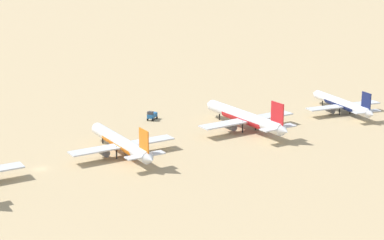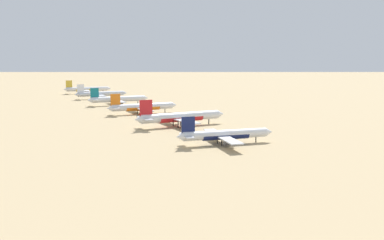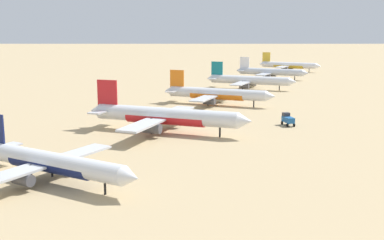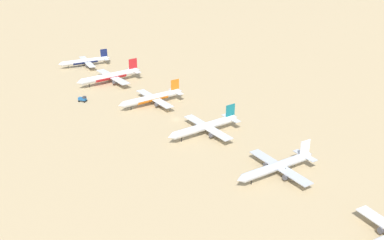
{
  "view_description": "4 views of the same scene",
  "coord_description": "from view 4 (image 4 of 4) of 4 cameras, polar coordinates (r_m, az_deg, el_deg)",
  "views": [
    {
      "loc": [
        -193.57,
        69.69,
        71.66
      ],
      "look_at": [
        11.2,
        -66.49,
        3.71
      ],
      "focal_mm": 61.14,
      "sensor_mm": 36.0,
      "label": 1
    },
    {
      "loc": [
        -93.79,
        -281.28,
        36.45
      ],
      "look_at": [
        1.26,
        -92.73,
        4.52
      ],
      "focal_mm": 39.36,
      "sensor_mm": 36.0,
      "label": 2
    },
    {
      "loc": [
        53.75,
        -207.98,
        29.93
      ],
      "look_at": [
        10.29,
        -90.07,
        5.74
      ],
      "focal_mm": 44.13,
      "sensor_mm": 36.0,
      "label": 3
    },
    {
      "loc": [
        132.36,
        189.7,
        102.84
      ],
      "look_at": [
        -2.81,
        12.27,
        3.36
      ],
      "focal_mm": 40.05,
      "sensor_mm": 36.0,
      "label": 4
    }
  ],
  "objects": [
    {
      "name": "parked_jet_1",
      "position": [
        319.15,
        -10.78,
        5.74
      ],
      "size": [
        51.46,
        41.68,
        14.88
      ],
      "color": "silver",
      "rests_on": "ground"
    },
    {
      "name": "ground_plane",
      "position": [
        253.14,
        -2.19,
        0.05
      ],
      "size": [
        1800.0,
        1800.0,
        0.0
      ],
      "primitive_type": "plane",
      "color": "tan"
    },
    {
      "name": "parked_jet_3",
      "position": [
        233.36,
        1.84,
        -0.88
      ],
      "size": [
        47.01,
        38.16,
        13.56
      ],
      "color": "silver",
      "rests_on": "ground"
    },
    {
      "name": "parked_jet_4",
      "position": [
        199.43,
        11.36,
        -6.06
      ],
      "size": [
        45.45,
        37.0,
        13.1
      ],
      "color": "silver",
      "rests_on": "ground"
    },
    {
      "name": "parked_jet_0",
      "position": [
        364.25,
        -14.0,
        7.6
      ],
      "size": [
        42.89,
        35.11,
        12.42
      ],
      "color": "silver",
      "rests_on": "ground"
    },
    {
      "name": "service_truck",
      "position": [
        287.7,
        -14.37,
        2.76
      ],
      "size": [
        5.0,
        5.68,
        3.9
      ],
      "color": "#1E5999",
      "rests_on": "ground"
    },
    {
      "name": "parked_jet_2",
      "position": [
        274.42,
        -5.28,
        2.93
      ],
      "size": [
        46.87,
        38.03,
        13.53
      ],
      "color": "silver",
      "rests_on": "ground"
    }
  ]
}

